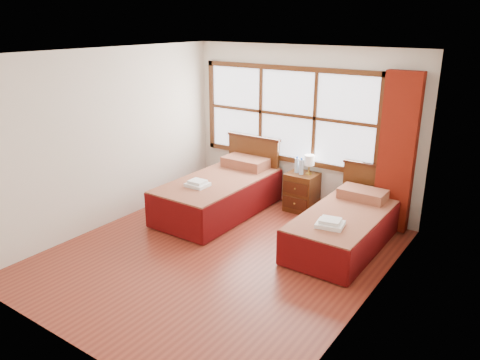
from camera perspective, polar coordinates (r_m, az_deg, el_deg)
The scene contains 15 objects.
floor at distance 6.31m, azimuth -2.70°, elevation -9.07°, with size 4.50×4.50×0.00m, color maroon.
ceiling at distance 5.58m, azimuth -3.13°, elevation 15.20°, with size 4.50×4.50×0.00m, color white.
wall_back at distance 7.65m, azimuth 7.50°, elevation 6.28°, with size 4.00×4.00×0.00m, color silver.
wall_left at distance 7.17m, azimuth -15.70°, elevation 4.86°, with size 4.50×4.50×0.00m, color silver.
wall_right at distance 4.91m, azimuth 15.93°, elevation -1.64°, with size 4.50×4.50×0.00m, color silver.
window at distance 7.70m, azimuth 5.77°, elevation 7.94°, with size 3.16×0.06×1.56m.
curtain at distance 6.99m, azimuth 18.60°, elevation 3.10°, with size 0.50×0.16×2.30m, color maroon.
bed_left at distance 7.51m, azimuth -2.35°, elevation -1.55°, with size 1.11×2.15×1.08m.
bed_right at distance 6.56m, azimuth 12.63°, elevation -5.57°, with size 0.97×1.99×0.94m.
nightstand at distance 7.64m, azimuth 7.51°, elevation -1.47°, with size 0.47×0.47×0.63m.
towels_left at distance 7.08m, azimuth -5.20°, elevation -0.45°, with size 0.32×0.28×0.09m.
towels_right at distance 6.00m, azimuth 10.94°, elevation -5.19°, with size 0.38×0.35×0.10m.
lamp at distance 7.45m, azimuth 8.45°, elevation 2.34°, with size 0.16×0.16×0.31m.
bottle_near at distance 7.54m, azimuth 6.94°, elevation 1.81°, with size 0.07×0.07×0.27m.
bottle_far at distance 7.45m, azimuth 7.48°, elevation 1.60°, with size 0.07×0.07×0.27m.
Camera 1 is at (3.42, -4.39, 2.98)m, focal length 35.00 mm.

